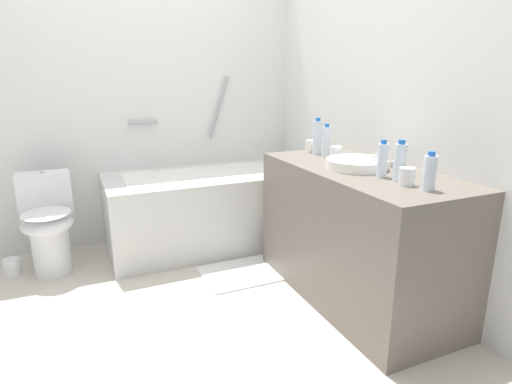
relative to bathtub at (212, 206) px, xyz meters
The scene contains 18 objects.
ground_plane 1.11m from the bathtub, 123.12° to the right, with size 3.88×3.88×0.00m, color beige.
wall_back_tiled 1.12m from the bathtub, 143.82° to the left, with size 3.28×0.10×2.36m, color silver.
wall_right_mirror 1.54m from the bathtub, 44.31° to the right, with size 0.10×2.93×2.36m, color silver.
bathtub is the anchor object (origin of this frame).
toilet 1.21m from the bathtub, behind, with size 0.36×0.52×0.70m.
vanity_counter 1.31m from the bathtub, 65.30° to the right, with size 0.63×1.38×0.83m, color #6B6056.
sink_basin 1.40m from the bathtub, 66.06° to the right, with size 0.36×0.36×0.06m, color white.
sink_faucet 1.49m from the bathtub, 58.21° to the right, with size 0.12×0.15×0.08m.
water_bottle_0 1.72m from the bathtub, 70.36° to the right, with size 0.06×0.06×0.22m.
water_bottle_1 1.08m from the bathtub, 50.40° to the right, with size 0.06×0.06×0.25m.
water_bottle_2 1.15m from the bathtub, 55.82° to the right, with size 0.06×0.06×0.22m.
water_bottle_3 1.61m from the bathtub, 69.78° to the right, with size 0.06×0.06×0.20m.
water_bottle_4 1.89m from the bathtub, 72.49° to the right, with size 0.06×0.06×0.19m.
drinking_glass_0 1.22m from the bathtub, 60.06° to the right, with size 0.07×0.07×0.09m, color white.
drinking_glass_1 1.77m from the bathtub, 72.16° to the right, with size 0.08×0.08×0.09m, color white.
drinking_glass_2 0.98m from the bathtub, 47.55° to the right, with size 0.06×0.06×0.08m, color white.
bath_mat 0.71m from the bathtub, 84.77° to the right, with size 0.65×0.43×0.01m, color white.
toilet_paper_roll 1.50m from the bathtub, behind, with size 0.11×0.11×0.11m, color white.
Camera 1 is at (-0.42, -2.28, 1.37)m, focal length 29.65 mm.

